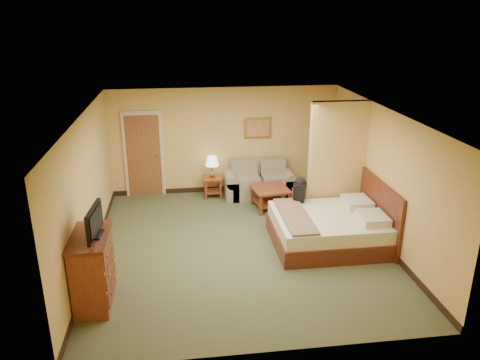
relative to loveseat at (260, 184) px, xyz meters
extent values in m
plane|color=#4C5436|center=(-0.82, -2.57, -0.28)|extent=(6.00, 6.00, 0.00)
plane|color=white|center=(-0.82, -2.57, 2.32)|extent=(6.00, 6.00, 0.00)
cube|color=#DEB35E|center=(-0.82, 0.43, 1.02)|extent=(5.50, 0.02, 2.60)
cube|color=#DEB35E|center=(-3.57, -2.57, 1.02)|extent=(0.02, 6.00, 2.60)
cube|color=#DEB35E|center=(1.93, -2.57, 1.02)|extent=(0.02, 6.00, 2.60)
cube|color=#DEB35E|center=(1.33, -1.65, 1.02)|extent=(1.20, 0.15, 2.60)
cube|color=beige|center=(-2.77, 0.40, 0.77)|extent=(0.94, 0.06, 2.10)
cube|color=brown|center=(-2.77, 0.38, 0.72)|extent=(0.80, 0.04, 2.00)
cylinder|color=olive|center=(-2.47, 0.33, 0.72)|extent=(0.04, 0.12, 0.04)
cube|color=black|center=(-0.82, 0.42, -0.22)|extent=(5.50, 0.02, 0.12)
cube|color=gray|center=(0.00, -0.05, -0.07)|extent=(1.41, 0.76, 0.42)
cube|color=gray|center=(0.00, 0.28, 0.36)|extent=(1.41, 0.18, 0.44)
cube|color=gray|center=(-0.71, -0.05, -0.04)|extent=(0.30, 0.76, 0.47)
cube|color=gray|center=(0.71, -0.05, -0.04)|extent=(0.30, 0.76, 0.47)
cube|color=maroon|center=(-1.15, 0.08, 0.19)|extent=(0.45, 0.45, 0.04)
cube|color=maroon|center=(-1.15, 0.08, -0.15)|extent=(0.37, 0.37, 0.03)
cube|color=maroon|center=(-1.33, -0.10, -0.05)|extent=(0.04, 0.04, 0.46)
cube|color=maroon|center=(-0.97, -0.10, -0.05)|extent=(0.04, 0.04, 0.46)
cube|color=maroon|center=(-1.33, 0.26, -0.05)|extent=(0.04, 0.04, 0.46)
cube|color=maroon|center=(-0.97, 0.26, -0.05)|extent=(0.04, 0.04, 0.46)
cylinder|color=olive|center=(-1.15, 0.08, 0.23)|extent=(0.16, 0.16, 0.04)
cylinder|color=olive|center=(-1.15, 0.08, 0.43)|extent=(0.02, 0.02, 0.27)
cone|color=white|center=(-1.15, 0.08, 0.63)|extent=(0.32, 0.32, 0.22)
cube|color=maroon|center=(0.10, -0.84, 0.20)|extent=(0.88, 0.88, 0.04)
cube|color=maroon|center=(0.10, -0.84, -0.12)|extent=(0.76, 0.76, 0.03)
cube|color=maroon|center=(-0.24, -1.17, -0.05)|extent=(0.06, 0.06, 0.47)
cube|color=maroon|center=(0.43, -0.51, -0.05)|extent=(0.06, 0.06, 0.47)
cube|color=#B78E3F|center=(0.00, 0.41, 1.32)|extent=(0.67, 0.03, 0.52)
cube|color=#AF6735|center=(0.00, 0.39, 1.32)|extent=(0.56, 0.02, 0.41)
cube|color=maroon|center=(-3.29, -4.10, 0.27)|extent=(0.50, 1.01, 1.10)
cube|color=#4E1C12|center=(-3.29, -4.10, 0.84)|extent=(0.57, 1.08, 0.05)
cube|color=black|center=(-3.19, -4.10, 0.88)|extent=(0.21, 0.34, 0.03)
cube|color=black|center=(-3.19, -4.10, 1.10)|extent=(0.12, 0.74, 0.44)
cube|color=#4E1C12|center=(0.93, -2.67, -0.12)|extent=(2.22, 1.78, 0.33)
cube|color=#F9F3CB|center=(0.93, -2.67, 0.18)|extent=(2.16, 1.71, 0.27)
cube|color=#4E1C12|center=(1.89, -2.67, 0.33)|extent=(0.06, 1.89, 1.22)
cube|color=#EEE4CF|center=(1.58, -3.06, 0.38)|extent=(0.50, 0.61, 0.16)
cube|color=#EEE4CF|center=(1.58, -2.28, 0.38)|extent=(0.50, 0.61, 0.16)
cube|color=brown|center=(0.21, -2.67, 0.34)|extent=(0.50, 1.67, 0.06)
cube|color=black|center=(0.50, -1.89, 0.51)|extent=(0.26, 0.33, 0.39)
sphere|color=black|center=(0.50, -1.89, 0.71)|extent=(0.24, 0.24, 0.24)
camera|label=1|loc=(-1.89, -10.56, 4.01)|focal=35.00mm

